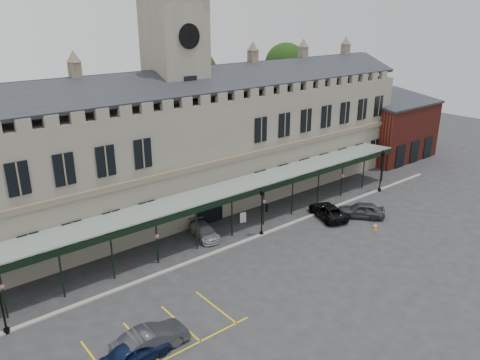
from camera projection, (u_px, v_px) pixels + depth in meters
ground at (285, 266)px, 39.32m from camera, size 140.00×140.00×0.00m
station_building at (180, 151)px, 48.71m from camera, size 60.00×10.36×17.30m
clock_tower at (177, 86)px, 46.51m from camera, size 5.60×5.60×24.80m
canopy at (230, 212)px, 43.94m from camera, size 50.00×4.10×4.30m
brick_annex at (392, 129)px, 67.56m from camera, size 12.40×8.36×9.23m
kerb at (243, 242)px, 43.31m from camera, size 60.00×0.40×0.12m
parking_markings at (145, 346)px, 29.91m from camera, size 16.00×6.00×0.01m
tree_behind_mid at (193, 74)px, 57.92m from camera, size 6.00×6.00×16.00m
tree_behind_right at (286, 65)px, 67.43m from camera, size 6.00×6.00×16.00m
lamp_post_mid at (262, 207)px, 43.74m from camera, size 0.46×0.46×4.85m
lamp_post_right at (382, 167)px, 54.53m from camera, size 0.49×0.49×5.16m
traffic_cone at (375, 227)px, 45.65m from camera, size 0.45×0.45×0.71m
sign_board at (243, 218)px, 47.19m from camera, size 0.63×0.23×1.11m
bollard_left at (203, 231)px, 44.49m from camera, size 0.16×0.16×0.92m
bollard_right at (267, 208)px, 49.67m from camera, size 0.17×0.17×0.97m
car_left_a at (136, 351)px, 28.39m from camera, size 4.51×2.08×1.50m
car_left_b at (151, 340)px, 29.24m from camera, size 4.94×1.73×1.63m
car_taxi at (204, 231)px, 44.09m from camera, size 2.59×4.60×1.26m
car_van at (328, 211)px, 48.33m from camera, size 3.91×5.62×1.43m
car_right_a at (361, 210)px, 48.31m from camera, size 4.52×4.84×1.61m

